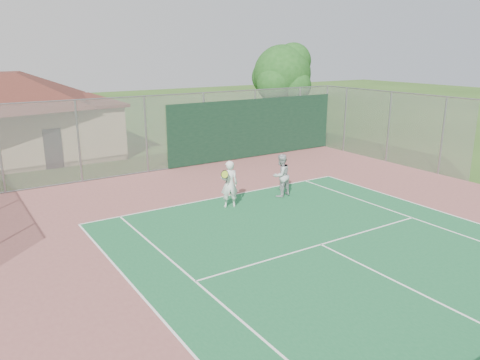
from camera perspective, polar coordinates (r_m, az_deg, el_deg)
name	(u,v)px	position (r m, az deg, el deg)	size (l,w,h in m)	color
back_fence	(206,131)	(22.98, -4.11, 6.02)	(20.08, 0.11, 3.53)	gray
side_fence_right	(389,127)	(24.59, 17.66, 6.15)	(0.08, 9.00, 3.50)	gray
tree	(283,76)	(30.09, 5.32, 12.52)	(4.24, 4.02, 5.91)	#362213
player_white_front	(229,184)	(16.63, -1.33, -0.53)	(0.89, 0.65, 1.70)	silver
player_grey_back	(281,176)	(17.95, 5.02, 0.50)	(0.90, 0.75, 1.65)	#ACAFB1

